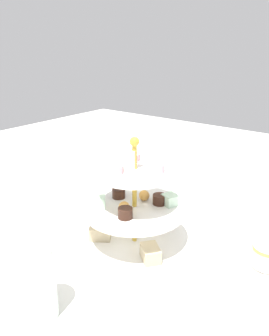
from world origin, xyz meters
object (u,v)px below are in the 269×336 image
Objects in this scene: butter_knife_left at (30,213)px; water_glass_tall_right at (36,284)px; water_glass_short_left at (242,216)px; tiered_serving_stand at (134,215)px; teacup_with_saucer at (266,258)px; water_glass_mid_back at (162,188)px.

water_glass_tall_right is at bearing 43.69° from butter_knife_left.
water_glass_short_left is 0.55m from butter_knife_left.
tiered_serving_stand reaches higher than teacup_with_saucer.
teacup_with_saucer is 0.36m from water_glass_mid_back.
water_glass_tall_right is 0.44m from teacup_with_saucer.
butter_knife_left is at bearing 28.81° from water_glass_short_left.
water_glass_mid_back is (-0.24, -0.28, 0.04)m from butter_knife_left.
tiered_serving_stand reaches higher than water_glass_short_left.
teacup_with_saucer is 0.59m from butter_knife_left.
water_glass_mid_back is (0.34, -0.13, 0.02)m from teacup_with_saucer.
butter_knife_left is at bearing 10.59° from tiered_serving_stand.
water_glass_mid_back reaches higher than water_glass_short_left.
tiered_serving_stand is 0.32m from butter_knife_left.
teacup_with_saucer is (-0.09, 0.11, -0.02)m from water_glass_short_left.
butter_knife_left is (0.31, 0.06, -0.07)m from tiered_serving_stand.
water_glass_short_left is 0.89× the size of teacup_with_saucer.
water_glass_short_left is at bearing 106.00° from butter_knife_left.
water_glass_mid_back is (0.24, -0.02, 0.00)m from water_glass_short_left.
tiered_serving_stand reaches higher than butter_knife_left.
tiered_serving_stand reaches higher than water_glass_tall_right.
tiered_serving_stand is 3.41× the size of water_glass_short_left.
water_glass_mid_back reaches higher than teacup_with_saucer.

